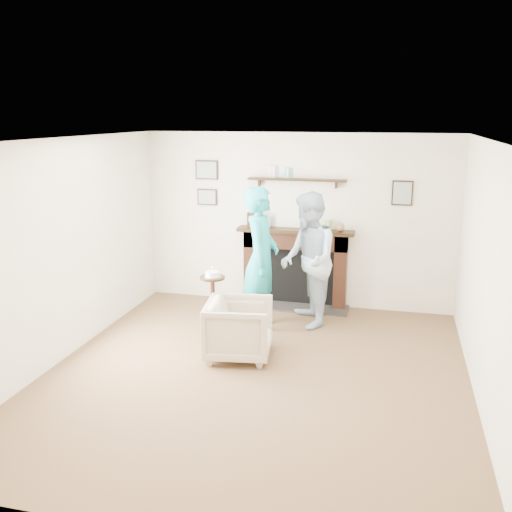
{
  "coord_description": "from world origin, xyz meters",
  "views": [
    {
      "loc": [
        1.37,
        -5.5,
        2.75
      ],
      "look_at": [
        -0.21,
        0.9,
        1.1
      ],
      "focal_mm": 40.0,
      "sensor_mm": 36.0,
      "label": 1
    }
  ],
  "objects_px": {
    "armchair": "(239,356)",
    "man": "(307,324)",
    "woman": "(261,327)",
    "pedestal_table": "(213,296)"
  },
  "relations": [
    {
      "from": "man",
      "to": "woman",
      "type": "xyz_separation_m",
      "value": [
        -0.58,
        -0.24,
        0.0
      ]
    },
    {
      "from": "armchair",
      "to": "woman",
      "type": "height_order",
      "value": "woman"
    },
    {
      "from": "man",
      "to": "pedestal_table",
      "type": "xyz_separation_m",
      "value": [
        -1.02,
        -0.91,
        0.6
      ]
    },
    {
      "from": "man",
      "to": "pedestal_table",
      "type": "relative_size",
      "value": 1.83
    },
    {
      "from": "armchair",
      "to": "pedestal_table",
      "type": "xyz_separation_m",
      "value": [
        -0.42,
        0.32,
        0.6
      ]
    },
    {
      "from": "armchair",
      "to": "man",
      "type": "xyz_separation_m",
      "value": [
        0.6,
        1.23,
        0.0
      ]
    },
    {
      "from": "armchair",
      "to": "man",
      "type": "height_order",
      "value": "man"
    },
    {
      "from": "woman",
      "to": "pedestal_table",
      "type": "bearing_deg",
      "value": 142.52
    },
    {
      "from": "pedestal_table",
      "to": "armchair",
      "type": "bearing_deg",
      "value": -37.68
    },
    {
      "from": "armchair",
      "to": "woman",
      "type": "bearing_deg",
      "value": -9.06
    }
  ]
}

